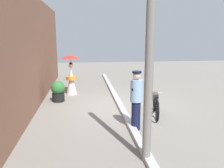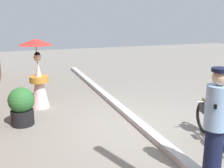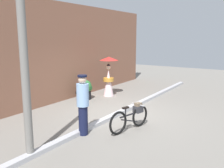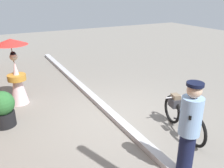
{
  "view_description": "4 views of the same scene",
  "coord_description": "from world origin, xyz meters",
  "px_view_note": "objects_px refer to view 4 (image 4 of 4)",
  "views": [
    {
      "loc": [
        -8.25,
        1.34,
        2.67
      ],
      "look_at": [
        0.08,
        0.3,
        0.88
      ],
      "focal_mm": 36.34,
      "sensor_mm": 36.0,
      "label": 1
    },
    {
      "loc": [
        -5.0,
        2.47,
        2.38
      ],
      "look_at": [
        0.19,
        0.58,
        0.99
      ],
      "focal_mm": 43.18,
      "sensor_mm": 36.0,
      "label": 2
    },
    {
      "loc": [
        -7.3,
        -4.42,
        2.72
      ],
      "look_at": [
        -0.1,
        0.28,
        1.09
      ],
      "focal_mm": 39.76,
      "sensor_mm": 36.0,
      "label": 3
    },
    {
      "loc": [
        -4.43,
        2.47,
        2.94
      ],
      "look_at": [
        -0.03,
        0.12,
        0.99
      ],
      "focal_mm": 37.66,
      "sensor_mm": 36.0,
      "label": 4
    }
  ],
  "objects_px": {
    "potted_plant_by_door": "(3,108)",
    "bicycle_near_officer": "(181,115)",
    "person_with_parasol": "(16,71)",
    "person_officer": "(189,129)"
  },
  "relations": [
    {
      "from": "potted_plant_by_door",
      "to": "bicycle_near_officer",
      "type": "bearing_deg",
      "value": -121.61
    },
    {
      "from": "person_with_parasol",
      "to": "potted_plant_by_door",
      "type": "bearing_deg",
      "value": 156.26
    },
    {
      "from": "person_officer",
      "to": "potted_plant_by_door",
      "type": "distance_m",
      "value": 4.12
    },
    {
      "from": "person_with_parasol",
      "to": "bicycle_near_officer",
      "type": "bearing_deg",
      "value": -137.31
    },
    {
      "from": "bicycle_near_officer",
      "to": "person_officer",
      "type": "xyz_separation_m",
      "value": [
        -1.08,
        0.94,
        0.51
      ]
    },
    {
      "from": "person_with_parasol",
      "to": "potted_plant_by_door",
      "type": "xyz_separation_m",
      "value": [
        -1.1,
        0.48,
        -0.5
      ]
    },
    {
      "from": "bicycle_near_officer",
      "to": "person_with_parasol",
      "type": "height_order",
      "value": "person_with_parasol"
    },
    {
      "from": "bicycle_near_officer",
      "to": "person_officer",
      "type": "relative_size",
      "value": 0.95
    },
    {
      "from": "person_with_parasol",
      "to": "potted_plant_by_door",
      "type": "distance_m",
      "value": 1.3
    },
    {
      "from": "bicycle_near_officer",
      "to": "person_officer",
      "type": "bearing_deg",
      "value": 139.08
    }
  ]
}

